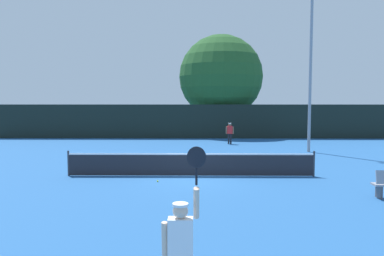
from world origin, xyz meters
The scene contains 9 objects.
ground_plane centered at (0.00, 0.00, 0.00)m, with size 120.00×120.00×0.00m, color #235693.
tennis_net centered at (0.00, 0.00, 0.51)m, with size 10.41×0.08×1.07m.
perimeter_fence centered at (0.00, 15.57, 1.42)m, with size 33.52×0.12×2.83m, color black.
player_serving centered at (0.00, -10.03, 1.09)m, with size 0.68×0.39×2.49m.
player_receiving centered at (2.68, 11.52, 0.93)m, with size 0.57×0.23×1.54m.
tennis_ball centered at (-1.28, -1.15, 0.03)m, with size 0.07×0.07×0.07m, color #CCE033.
light_pole centered at (7.18, 7.44, 5.44)m, with size 1.18×0.28×9.71m.
large_tree centered at (2.51, 19.13, 5.34)m, with size 7.67×7.67×9.18m.
parked_car_near centered at (-7.85, 23.29, 0.78)m, with size 2.24×4.34×1.69m.
Camera 1 is at (0.22, -15.53, 3.19)m, focal length 34.97 mm.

